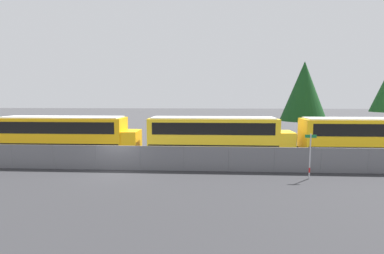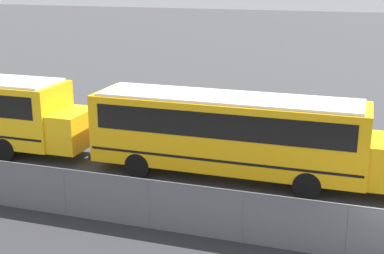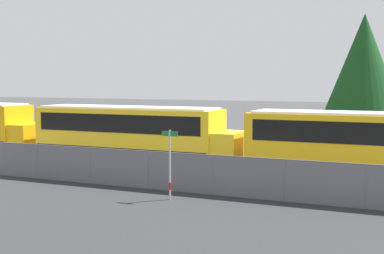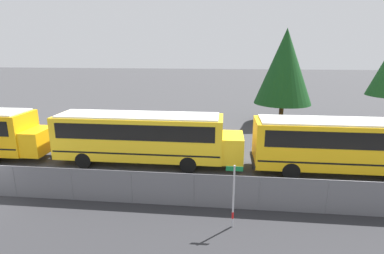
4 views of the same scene
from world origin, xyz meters
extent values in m
cylinder|color=slate|center=(-10.72, 0.00, 0.84)|extent=(0.07, 0.07, 1.68)
cylinder|color=slate|center=(-7.66, 0.00, 0.84)|extent=(0.07, 0.07, 1.68)
cylinder|color=slate|center=(-4.59, 0.00, 0.84)|extent=(0.07, 0.07, 1.68)
cylinder|color=slate|center=(-1.53, 0.00, 0.84)|extent=(0.07, 0.07, 1.68)
cube|color=yellow|center=(-13.41, 5.19, 1.34)|extent=(1.30, 2.39, 1.64)
cylinder|color=black|center=(-16.11, 6.37, 0.52)|extent=(1.03, 0.28, 1.03)
cylinder|color=black|center=(-16.11, 4.01, 0.52)|extent=(1.03, 0.28, 1.03)
cube|color=#EDA80F|center=(-6.45, 5.16, 1.88)|extent=(10.80, 2.60, 2.73)
cube|color=black|center=(-6.45, 5.16, 2.48)|extent=(9.94, 2.64, 0.98)
cube|color=black|center=(-6.45, 5.16, 1.12)|extent=(10.59, 2.63, 0.10)
cube|color=black|center=(-11.91, 5.16, 0.67)|extent=(0.12, 2.60, 0.24)
cube|color=silver|center=(-6.45, 5.16, 3.29)|extent=(10.26, 2.34, 0.10)
cylinder|color=black|center=(-3.10, 6.34, 0.52)|extent=(1.03, 0.28, 1.03)
cylinder|color=black|center=(-3.10, 3.98, 0.52)|extent=(1.03, 0.28, 1.03)
cylinder|color=black|center=(-9.80, 6.34, 0.52)|extent=(1.03, 0.28, 1.03)
cylinder|color=black|center=(-9.80, 3.98, 0.52)|extent=(1.03, 0.28, 1.03)
camera|label=1|loc=(6.33, -20.07, 5.16)|focal=28.00mm
camera|label=2|loc=(-1.47, -14.47, 8.02)|focal=50.00mm
camera|label=3|loc=(21.92, -20.53, 4.79)|focal=50.00mm
camera|label=4|loc=(12.03, -12.97, 7.43)|focal=28.00mm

